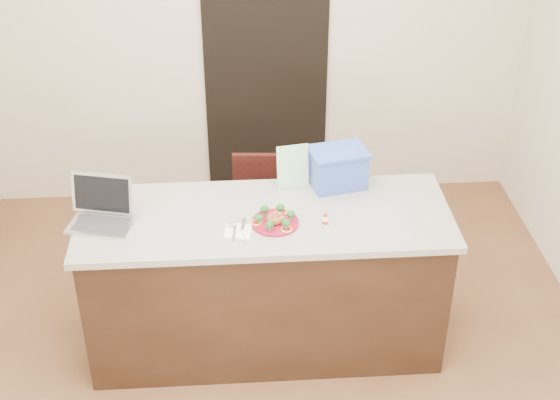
{
  "coord_description": "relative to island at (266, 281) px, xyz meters",
  "views": [
    {
      "loc": [
        -0.16,
        -3.31,
        3.29
      ],
      "look_at": [
        0.08,
        0.2,
        1.05
      ],
      "focal_mm": 50.0,
      "sensor_mm": 36.0,
      "label": 1
    }
  ],
  "objects": [
    {
      "name": "island",
      "position": [
        0.0,
        0.0,
        0.0
      ],
      "size": [
        2.06,
        0.76,
        0.92
      ],
      "color": "black",
      "rests_on": "ground"
    },
    {
      "name": "yogurt_bottle",
      "position": [
        0.32,
        -0.12,
        0.49
      ],
      "size": [
        0.03,
        0.03,
        0.07
      ],
      "rotation": [
        0.0,
        0.0,
        -0.27
      ],
      "color": "white",
      "rests_on": "island"
    },
    {
      "name": "broccoli",
      "position": [
        0.05,
        -0.09,
        0.51
      ],
      "size": [
        0.22,
        0.21,
        0.04
      ],
      "color": "#124317",
      "rests_on": "plate"
    },
    {
      "name": "meatballs",
      "position": [
        0.05,
        -0.09,
        0.49
      ],
      "size": [
        0.1,
        0.11,
        0.04
      ],
      "color": "brown",
      "rests_on": "plate"
    },
    {
      "name": "napkin",
      "position": [
        -0.15,
        -0.15,
        0.46
      ],
      "size": [
        0.16,
        0.16,
        0.01
      ],
      "primitive_type": "cube",
      "rotation": [
        0.0,
        0.0,
        -0.14
      ],
      "color": "white",
      "rests_on": "island"
    },
    {
      "name": "fork",
      "position": [
        -0.17,
        -0.14,
        0.47
      ],
      "size": [
        0.04,
        0.17,
        0.0
      ],
      "rotation": [
        0.0,
        0.0,
        -0.1
      ],
      "color": "silver",
      "rests_on": "napkin"
    },
    {
      "name": "knife",
      "position": [
        -0.12,
        -0.17,
        0.47
      ],
      "size": [
        0.03,
        0.21,
        0.01
      ],
      "rotation": [
        0.0,
        0.0,
        -0.15
      ],
      "color": "white",
      "rests_on": "napkin"
    },
    {
      "name": "doorway",
      "position": [
        0.1,
        1.73,
        0.54
      ],
      "size": [
        0.9,
        0.02,
        2.0
      ],
      "primitive_type": "cube",
      "color": "black",
      "rests_on": "ground"
    },
    {
      "name": "chair",
      "position": [
        0.02,
        0.71,
        0.02
      ],
      "size": [
        0.4,
        0.4,
        0.85
      ],
      "rotation": [
        0.0,
        0.0,
        -0.07
      ],
      "color": "#371210",
      "rests_on": "ground"
    },
    {
      "name": "laptop",
      "position": [
        -0.88,
        0.02,
        0.52
      ],
      "size": [
        0.39,
        0.34,
        0.24
      ],
      "rotation": [
        0.0,
        0.0,
        -0.24
      ],
      "color": "silver",
      "rests_on": "island"
    },
    {
      "name": "room_shell",
      "position": [
        0.0,
        -0.25,
        1.16
      ],
      "size": [
        4.0,
        4.0,
        4.0
      ],
      "color": "white",
      "rests_on": "ground"
    },
    {
      "name": "plate",
      "position": [
        0.05,
        -0.09,
        0.47
      ],
      "size": [
        0.26,
        0.26,
        0.02
      ],
      "rotation": [
        0.0,
        0.0,
        0.13
      ],
      "color": "maroon",
      "rests_on": "island"
    },
    {
      "name": "pepper_rings",
      "position": [
        0.05,
        -0.09,
        0.48
      ],
      "size": [
        0.22,
        0.24,
        0.01
      ],
      "color": "yellow",
      "rests_on": "plate"
    },
    {
      "name": "blue_box",
      "position": [
        0.44,
        0.29,
        0.57
      ],
      "size": [
        0.36,
        0.29,
        0.23
      ],
      "rotation": [
        0.0,
        0.0,
        0.21
      ],
      "color": "#2F4FAB",
      "rests_on": "island"
    },
    {
      "name": "leaflet",
      "position": [
        0.18,
        0.29,
        0.59
      ],
      "size": [
        0.19,
        0.07,
        0.26
      ],
      "primitive_type": "cube",
      "rotation": [
        -0.14,
        0.0,
        0.17
      ],
      "color": "white",
      "rests_on": "island"
    },
    {
      "name": "ground",
      "position": [
        0.0,
        -0.25,
        -0.46
      ],
      "size": [
        4.0,
        4.0,
        0.0
      ],
      "primitive_type": "plane",
      "color": "brown",
      "rests_on": "ground"
    }
  ]
}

